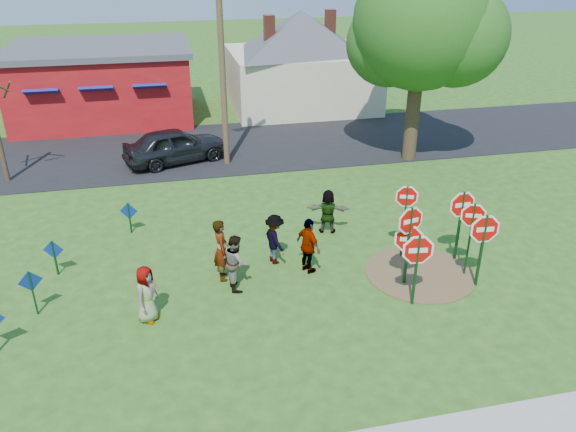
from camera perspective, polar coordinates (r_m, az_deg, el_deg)
name	(u,v)px	position (r m, az deg, el deg)	size (l,w,h in m)	color
ground	(263,273)	(16.63, -2.53, -5.84)	(120.00, 120.00, 0.00)	#275418
road	(220,147)	(27.00, -6.92, 6.94)	(120.00, 7.50, 0.04)	black
dirt_patch	(419,273)	(17.06, 13.21, -5.65)	(3.20, 3.20, 0.03)	brown
red_building	(103,82)	(32.79, -18.25, 12.81)	(9.40, 7.69, 3.90)	maroon
cream_house	(301,56)	(33.40, 1.29, 15.96)	(9.40, 9.40, 6.50)	beige
stop_sign_a	(417,255)	(14.91, 13.02, -3.92)	(1.13, 0.18, 2.23)	#103E1B
stop_sign_b	(406,203)	(17.04, 11.91, 1.27)	(0.88, 0.31, 2.48)	#103E1B
stop_sign_c	(472,223)	(16.59, 18.20, -0.69)	(0.91, 0.36, 2.41)	#103E1B
stop_sign_d	(462,210)	(17.29, 17.23, 0.63)	(1.10, 0.08, 2.41)	#103E1B
stop_sign_e	(408,243)	(15.91, 12.14, -2.67)	(1.06, 0.38, 1.97)	#103E1B
stop_sign_f	(484,234)	(16.15, 19.30, -1.73)	(1.13, 0.13, 2.37)	#103E1B
stop_sign_g	(410,228)	(15.65, 12.26, -1.24)	(1.07, 0.27, 2.54)	#103E1B
blue_diamond_b	(32,288)	(15.92, -24.59, -6.63)	(0.58, 0.20, 1.31)	#103E1B
blue_diamond_c	(54,254)	(17.56, -22.67, -3.57)	(0.58, 0.14, 1.13)	#103E1B
blue_diamond_d	(129,214)	(19.28, -15.83, 0.15)	(0.58, 0.18, 1.11)	#103E1B
person_a	(147,294)	(14.76, -14.18, -7.70)	(0.76, 0.50, 1.56)	#3F5395
person_b	(221,250)	(16.05, -6.79, -3.43)	(0.68, 0.45, 1.87)	#297462
person_c	(236,262)	(15.66, -5.31, -4.66)	(0.79, 0.62, 1.63)	brown
person_d	(275,239)	(16.80, -1.35, -2.37)	(1.02, 0.58, 1.57)	#323136
person_e	(308,246)	(16.29, 2.09, -3.05)	(1.01, 0.42, 1.72)	#46264F
person_f	(328,211)	(18.63, 4.07, 0.47)	(1.40, 0.45, 1.51)	#1F4929
suv	(175,145)	(25.17, -11.37, 7.06)	(1.79, 4.46, 1.52)	#2C2D31
utility_pole	(222,65)	(23.78, -6.70, 14.95)	(1.91, 0.75, 8.11)	#4C3823
leafy_tree	(424,29)	(24.69, 13.69, 18.02)	(6.14, 5.60, 8.73)	#382819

